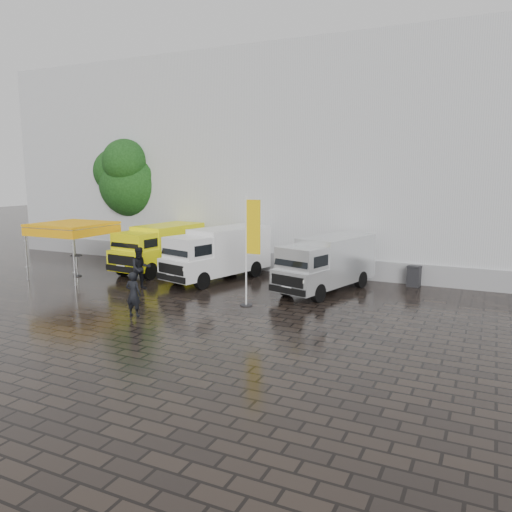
# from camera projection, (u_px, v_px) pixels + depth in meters

# --- Properties ---
(ground) EXTENTS (120.00, 120.00, 0.00)m
(ground) POSITION_uv_depth(u_px,v_px,m) (221.00, 310.00, 19.70)
(ground) COLOR black
(ground) RESTS_ON ground
(exhibition_hall) EXTENTS (44.00, 16.00, 12.00)m
(exhibition_hall) POSITION_uv_depth(u_px,v_px,m) (369.00, 162.00, 32.08)
(exhibition_hall) COLOR silver
(exhibition_hall) RESTS_ON ground
(hall_plinth) EXTENTS (44.00, 0.15, 1.00)m
(hall_plinth) POSITION_uv_depth(u_px,v_px,m) (330.00, 267.00, 25.84)
(hall_plinth) COLOR gray
(hall_plinth) RESTS_ON ground
(van_yellow) EXTENTS (2.63, 5.63, 2.51)m
(van_yellow) POSITION_uv_depth(u_px,v_px,m) (159.00, 249.00, 26.92)
(van_yellow) COLOR #F5F40C
(van_yellow) RESTS_ON ground
(van_white) EXTENTS (3.48, 6.28, 2.59)m
(van_white) POSITION_uv_depth(u_px,v_px,m) (218.00, 255.00, 24.85)
(van_white) COLOR white
(van_white) RESTS_ON ground
(van_silver) EXTENTS (3.36, 5.98, 2.46)m
(van_silver) POSITION_uv_depth(u_px,v_px,m) (326.00, 265.00, 22.48)
(van_silver) COLOR silver
(van_silver) RESTS_ON ground
(canopy_tent) EXTENTS (3.40, 3.40, 2.81)m
(canopy_tent) POSITION_uv_depth(u_px,v_px,m) (72.00, 226.00, 25.39)
(canopy_tent) COLOR silver
(canopy_tent) RESTS_ON ground
(flagpole) EXTENTS (0.88, 0.50, 4.48)m
(flagpole) POSITION_uv_depth(u_px,v_px,m) (250.00, 246.00, 19.82)
(flagpole) COLOR black
(flagpole) RESTS_ON ground
(tree) EXTENTS (4.25, 4.28, 7.63)m
(tree) POSITION_uv_depth(u_px,v_px,m) (134.00, 180.00, 31.59)
(tree) COLOR black
(tree) RESTS_ON ground
(cocktail_table) EXTENTS (0.60, 0.60, 1.11)m
(cocktail_table) POSITION_uv_depth(u_px,v_px,m) (77.00, 266.00, 25.92)
(cocktail_table) COLOR black
(cocktail_table) RESTS_ON ground
(wheelie_bin) EXTENTS (0.65, 0.65, 1.00)m
(wheelie_bin) POSITION_uv_depth(u_px,v_px,m) (414.00, 276.00, 23.62)
(wheelie_bin) COLOR black
(wheelie_bin) RESTS_ON ground
(person_front) EXTENTS (0.66, 0.47, 1.70)m
(person_front) POSITION_uv_depth(u_px,v_px,m) (133.00, 294.00, 18.66)
(person_front) COLOR black
(person_front) RESTS_ON ground
(person_tent) EXTENTS (1.18, 1.21, 1.97)m
(person_tent) POSITION_uv_depth(u_px,v_px,m) (141.00, 268.00, 22.97)
(person_tent) COLOR black
(person_tent) RESTS_ON ground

